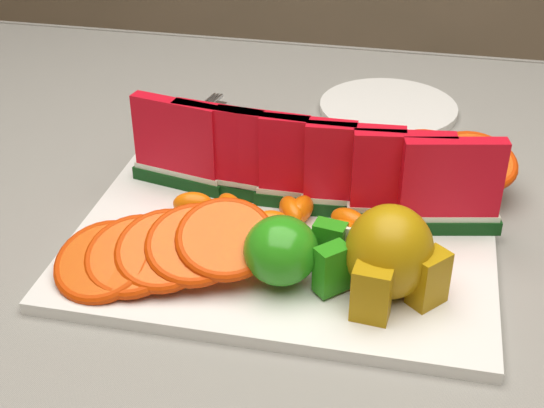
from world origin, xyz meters
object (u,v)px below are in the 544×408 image
at_px(apple_cluster, 290,251).
at_px(pear_cluster, 391,256).
at_px(side_plate, 388,108).
at_px(fork, 194,126).
at_px(platter, 284,239).

distance_m(apple_cluster, pear_cluster, 0.09).
distance_m(apple_cluster, side_plate, 0.41).
bearing_deg(side_plate, fork, -157.12).
bearing_deg(pear_cluster, side_plate, 94.40).
distance_m(platter, apple_cluster, 0.08).
bearing_deg(fork, apple_cluster, -59.09).
xyz_separation_m(apple_cluster, side_plate, (0.06, 0.40, -0.04)).
relative_size(platter, fork, 2.05).
bearing_deg(pear_cluster, apple_cluster, -177.53).
distance_m(pear_cluster, side_plate, 0.40).
distance_m(side_plate, fork, 0.26).
xyz_separation_m(pear_cluster, side_plate, (-0.03, 0.40, -0.05)).
bearing_deg(platter, pear_cluster, -32.97).
relative_size(platter, side_plate, 1.72).
bearing_deg(apple_cluster, fork, 120.91).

